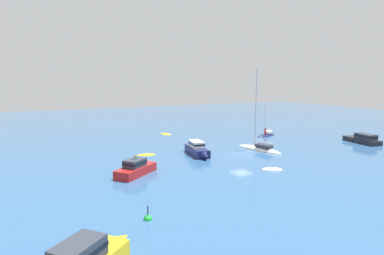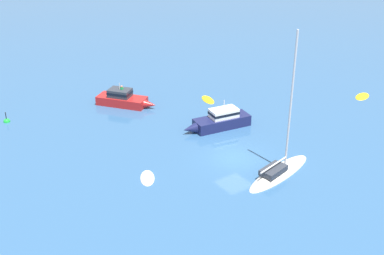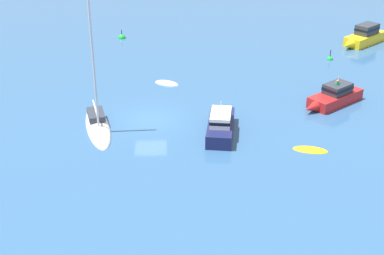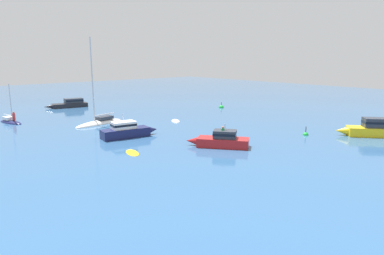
% 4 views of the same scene
% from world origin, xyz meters
% --- Properties ---
extents(ground_plane, '(160.00, 160.00, 0.00)m').
position_xyz_m(ground_plane, '(0.00, 0.00, 0.00)').
color(ground_plane, '#2D5684').
extents(ketch, '(4.85, 2.52, 5.64)m').
position_xyz_m(ketch, '(-12.52, -10.02, 0.12)').
color(ketch, '#191E4C').
rests_on(ketch, ground).
extents(sloop, '(3.32, 7.65, 11.77)m').
position_xyz_m(sloop, '(-3.89, -1.23, 0.18)').
color(sloop, silver).
rests_on(sloop, ground).
extents(motor_cruiser, '(2.96, 7.43, 1.54)m').
position_xyz_m(motor_cruiser, '(-21.69, 1.94, 0.64)').
color(motor_cruiser, black).
rests_on(motor_cruiser, ground).
extents(rib, '(2.62, 1.66, 0.34)m').
position_xyz_m(rib, '(11.34, -5.47, 0.00)').
color(rib, yellow).
rests_on(rib, ground).
extents(powerboat, '(2.58, 6.70, 2.66)m').
position_xyz_m(powerboat, '(5.33, -2.42, 0.74)').
color(powerboat, '#191E4C').
rests_on(powerboat, ground).
extents(tender, '(2.54, 2.05, 0.50)m').
position_xyz_m(tender, '(1.32, 7.55, 0.00)').
color(tender, white).
rests_on(tender, ground).
extents(cabin_cruiser, '(5.83, 4.92, 2.34)m').
position_xyz_m(cabin_cruiser, '(15.11, 2.46, 0.69)').
color(cabin_cruiser, '#B21E1E').
rests_on(cabin_cruiser, ground).
extents(launch, '(6.09, 5.53, 2.08)m').
position_xyz_m(launch, '(22.87, 18.65, 0.82)').
color(launch, yellow).
rests_on(launch, ground).
extents(channel_buoy, '(0.64, 0.64, 1.31)m').
position_xyz_m(channel_buoy, '(17.79, 13.55, 0.01)').
color(channel_buoy, green).
rests_on(channel_buoy, ground).
extents(mooring_buoy, '(0.87, 0.87, 1.37)m').
position_xyz_m(mooring_buoy, '(-3.75, 21.77, 0.00)').
color(mooring_buoy, green).
rests_on(mooring_buoy, ground).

